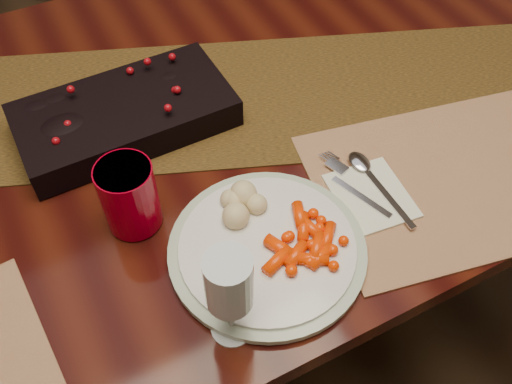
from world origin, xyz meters
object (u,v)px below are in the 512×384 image
red_cup (129,196)px  placemat_main (450,179)px  baby_carrots (294,241)px  mashed_potatoes (239,200)px  wine_glass (230,298)px  dinner_plate (267,249)px  centerpiece (124,111)px  turkey_shreds (229,283)px  dining_table (210,232)px  napkin (371,196)px

red_cup → placemat_main: bearing=-17.9°
baby_carrots → mashed_potatoes: bearing=113.5°
wine_glass → placemat_main: bearing=9.6°
placemat_main → dinner_plate: 0.34m
centerpiece → red_cup: size_ratio=3.15×
baby_carrots → red_cup: 0.26m
red_cup → wine_glass: 0.24m
centerpiece → turkey_shreds: centerpiece is taller
dining_table → turkey_shreds: 0.55m
baby_carrots → wine_glass: wine_glass is taller
red_cup → mashed_potatoes: bearing=-24.2°
placemat_main → wine_glass: bearing=-159.6°
centerpiece → napkin: 0.45m
dining_table → baby_carrots: baby_carrots is taller
centerpiece → turkey_shreds: size_ratio=5.11×
placemat_main → wine_glass: size_ratio=2.63×
mashed_potatoes → red_cup: 0.17m
dinner_plate → mashed_potatoes: (-0.01, 0.08, 0.03)m
placemat_main → wine_glass: (-0.44, -0.07, 0.08)m
placemat_main → baby_carrots: bearing=-168.2°
mashed_potatoes → napkin: 0.22m
dinner_plate → centerpiece: bearing=105.5°
wine_glass → turkey_shreds: bearing=67.8°
baby_carrots → napkin: (0.16, 0.03, -0.02)m
centerpiece → dinner_plate: size_ratio=1.24×
placemat_main → dinner_plate: (-0.34, 0.01, 0.01)m
mashed_potatoes → turkey_shreds: bearing=-122.2°
mashed_potatoes → wine_glass: wine_glass is taller
napkin → red_cup: size_ratio=1.13×
dinner_plate → baby_carrots: (0.04, -0.02, 0.02)m
turkey_shreds → napkin: size_ratio=0.54×
baby_carrots → napkin: size_ratio=0.89×
mashed_potatoes → napkin: (0.21, -0.06, -0.04)m
wine_glass → baby_carrots: bearing=26.9°
dining_table → mashed_potatoes: size_ratio=21.15×
dining_table → baby_carrots: 0.53m
centerpiece → dinner_plate: (0.10, -0.36, -0.03)m
napkin → red_cup: 0.39m
wine_glass → dining_table: bearing=73.0°
dining_table → mashed_potatoes: mashed_potatoes is taller
centerpiece → dinner_plate: 0.37m
mashed_potatoes → wine_glass: bearing=-119.3°
dining_table → baby_carrots: (0.01, -0.34, 0.40)m
dining_table → dinner_plate: (-0.02, -0.32, 0.39)m
dining_table → centerpiece: (-0.12, 0.03, 0.42)m
placemat_main → dining_table: bearing=144.3°
centerpiece → dinner_plate: bearing=-74.5°
dining_table → mashed_potatoes: bearing=-97.2°
centerpiece → turkey_shreds: 0.39m
dining_table → dinner_plate: size_ratio=5.97×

